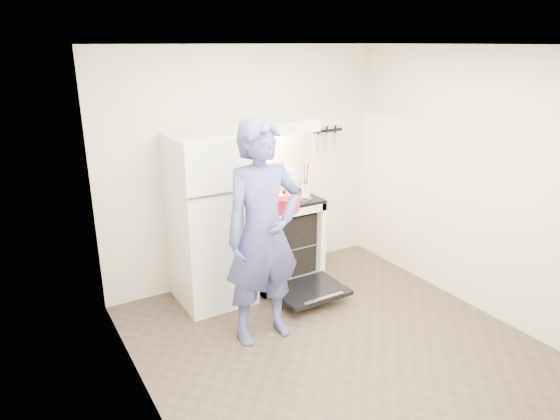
{
  "coord_description": "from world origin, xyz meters",
  "views": [
    {
      "loc": [
        -2.33,
        -2.88,
        2.52
      ],
      "look_at": [
        -0.05,
        1.0,
        1.0
      ],
      "focal_mm": 32.0,
      "sensor_mm": 36.0,
      "label": 1
    }
  ],
  "objects_px": {
    "stove_body": "(280,241)",
    "tea_kettle": "(260,185)",
    "refrigerator": "(211,221)",
    "dutch_oven": "(284,204)",
    "person": "(263,234)"
  },
  "relations": [
    {
      "from": "stove_body",
      "to": "dutch_oven",
      "type": "xyz_separation_m",
      "value": [
        -0.29,
        -0.57,
        0.63
      ]
    },
    {
      "from": "stove_body",
      "to": "tea_kettle",
      "type": "bearing_deg",
      "value": 131.16
    },
    {
      "from": "tea_kettle",
      "to": "person",
      "type": "height_order",
      "value": "person"
    },
    {
      "from": "person",
      "to": "dutch_oven",
      "type": "bearing_deg",
      "value": 38.84
    },
    {
      "from": "tea_kettle",
      "to": "person",
      "type": "bearing_deg",
      "value": -117.11
    },
    {
      "from": "stove_body",
      "to": "person",
      "type": "relative_size",
      "value": 0.47
    },
    {
      "from": "refrigerator",
      "to": "person",
      "type": "xyz_separation_m",
      "value": [
        0.12,
        -0.87,
        0.13
      ]
    },
    {
      "from": "stove_body",
      "to": "dutch_oven",
      "type": "relative_size",
      "value": 2.57
    },
    {
      "from": "tea_kettle",
      "to": "dutch_oven",
      "type": "xyz_separation_m",
      "value": [
        -0.15,
        -0.74,
        0.02
      ]
    },
    {
      "from": "person",
      "to": "refrigerator",
      "type": "bearing_deg",
      "value": 97.76
    },
    {
      "from": "refrigerator",
      "to": "tea_kettle",
      "type": "relative_size",
      "value": 6.73
    },
    {
      "from": "refrigerator",
      "to": "dutch_oven",
      "type": "height_order",
      "value": "refrigerator"
    },
    {
      "from": "tea_kettle",
      "to": "stove_body",
      "type": "bearing_deg",
      "value": -48.84
    },
    {
      "from": "refrigerator",
      "to": "tea_kettle",
      "type": "bearing_deg",
      "value": 16.33
    },
    {
      "from": "refrigerator",
      "to": "person",
      "type": "relative_size",
      "value": 0.87
    }
  ]
}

